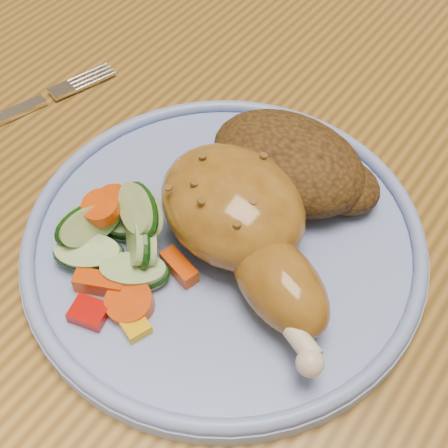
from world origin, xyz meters
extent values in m
cube|color=olive|center=(0.00, 0.00, 0.73)|extent=(0.90, 1.40, 0.04)
cube|color=brown|center=(-0.39, 0.64, 0.35)|extent=(0.06, 0.06, 0.71)
cylinder|color=#4C2D16|center=(-0.18, 0.37, 0.21)|extent=(0.04, 0.04, 0.41)
cylinder|color=#4C2D16|center=(-0.18, 0.73, 0.21)|extent=(0.04, 0.04, 0.41)
cylinder|color=#7188CA|center=(-0.09, -0.09, 0.76)|extent=(0.28, 0.28, 0.01)
torus|color=#7188CA|center=(-0.09, -0.09, 0.77)|extent=(0.27, 0.27, 0.01)
ellipsoid|color=#91621E|center=(-0.09, -0.09, 0.79)|extent=(0.13, 0.11, 0.06)
ellipsoid|color=#91621E|center=(-0.03, -0.12, 0.78)|extent=(0.09, 0.07, 0.04)
sphere|color=beige|center=(0.01, -0.15, 0.78)|extent=(0.02, 0.02, 0.02)
ellipsoid|color=#482E12|center=(-0.08, -0.03, 0.78)|extent=(0.12, 0.08, 0.05)
ellipsoid|color=#482E12|center=(-0.04, -0.02, 0.78)|extent=(0.06, 0.05, 0.03)
ellipsoid|color=#482E12|center=(-0.11, -0.03, 0.77)|extent=(0.05, 0.04, 0.02)
cube|color=#A50A05|center=(-0.12, -0.19, 0.77)|extent=(0.03, 0.02, 0.01)
cube|color=#E5A507|center=(-0.09, -0.18, 0.77)|extent=(0.02, 0.02, 0.01)
cylinder|color=#DB4107|center=(-0.10, -0.17, 0.77)|extent=(0.03, 0.03, 0.02)
cylinder|color=#DB4107|center=(-0.17, -0.12, 0.77)|extent=(0.03, 0.03, 0.02)
cube|color=#DB4107|center=(-0.09, -0.13, 0.77)|extent=(0.03, 0.02, 0.01)
cylinder|color=#DB4107|center=(-0.15, -0.14, 0.79)|extent=(0.02, 0.03, 0.01)
cube|color=#DB4107|center=(-0.13, -0.17, 0.77)|extent=(0.03, 0.02, 0.01)
cylinder|color=#A5C37E|center=(-0.15, -0.13, 0.77)|extent=(0.05, 0.05, 0.02)
cylinder|color=#A5C37E|center=(-0.15, -0.16, 0.77)|extent=(0.06, 0.06, 0.02)
cylinder|color=#A5C37E|center=(-0.12, -0.14, 0.78)|extent=(0.05, 0.05, 0.04)
cylinder|color=#A5C37E|center=(-0.13, -0.13, 0.79)|extent=(0.06, 0.06, 0.04)
cylinder|color=#A5C37E|center=(-0.16, -0.15, 0.78)|extent=(0.04, 0.05, 0.04)
cylinder|color=#A5C37E|center=(-0.11, -0.16, 0.77)|extent=(0.06, 0.06, 0.02)
cube|color=silver|center=(-0.30, -0.04, 0.75)|extent=(0.03, 0.06, 0.00)
camera|label=1|loc=(0.06, -0.30, 1.10)|focal=50.00mm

